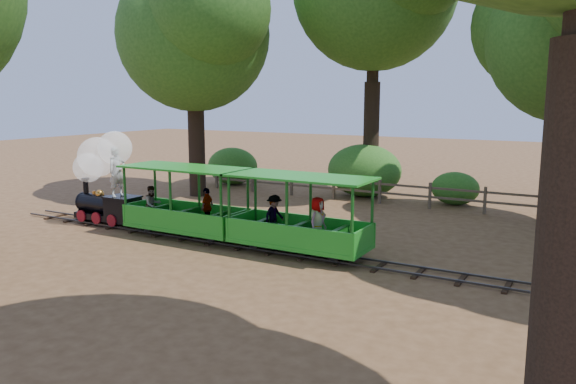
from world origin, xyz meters
The scene contains 11 objects.
ground centered at (0.00, 0.00, 0.00)m, with size 90.00×90.00×0.00m, color #8E623D.
track centered at (0.00, 0.00, 0.07)m, with size 22.00×1.00×0.10m.
locomotive centered at (-7.66, 0.07, 1.78)m, with size 2.76×1.30×3.17m.
carriage_front centered at (-4.18, -0.03, 0.81)m, with size 3.94×1.61×2.05m.
carriage_rear centered at (-0.31, -0.01, 0.83)m, with size 3.94×1.61×2.05m.
oak_nw centered at (-8.53, 6.08, 7.02)m, with size 7.83×6.89×9.83m.
oak_ne centered at (5.47, 7.57, 6.28)m, with size 6.76×5.95×8.73m.
fence centered at (0.00, 8.00, 0.58)m, with size 18.10×0.10×1.00m.
shrub_west centered at (-9.00, 9.30, 0.89)m, with size 2.57×1.98×1.78m, color #2D6B1E.
shrub_mid_w centered at (-2.20, 9.30, 1.11)m, with size 3.20×2.46×2.22m, color #2D6B1E.
shrub_mid_e centered at (1.63, 9.30, 0.65)m, with size 1.87×1.44×1.29m, color #2D6B1E.
Camera 1 is at (6.67, -12.76, 4.17)m, focal length 35.00 mm.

